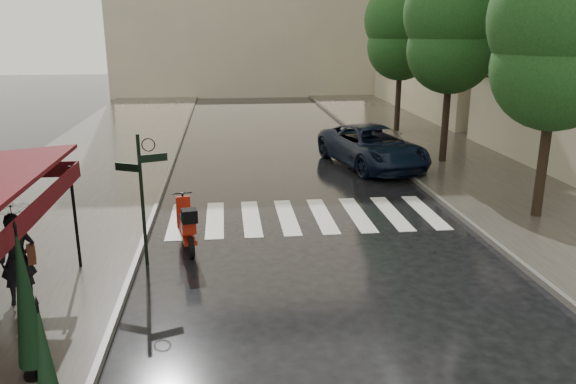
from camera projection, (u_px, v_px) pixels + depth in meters
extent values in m
plane|color=black|center=(192.00, 325.00, 10.49)|extent=(120.00, 120.00, 0.00)
cube|color=#38332D|center=(89.00, 171.00, 21.43)|extent=(6.00, 60.00, 0.12)
cube|color=#38332D|center=(460.00, 161.00, 23.01)|extent=(5.50, 60.00, 0.12)
cube|color=#595651|center=(170.00, 169.00, 21.75)|extent=(0.12, 60.00, 0.16)
cube|color=#595651|center=(393.00, 163.00, 22.70)|extent=(0.12, 60.00, 0.16)
cube|color=silver|center=(178.00, 221.00, 16.13)|extent=(0.50, 3.20, 0.01)
cube|color=silver|center=(215.00, 219.00, 16.24)|extent=(0.50, 3.20, 0.01)
cube|color=silver|center=(251.00, 218.00, 16.36)|extent=(0.50, 3.20, 0.01)
cube|color=silver|center=(287.00, 217.00, 16.47)|extent=(0.50, 3.20, 0.01)
cube|color=silver|center=(322.00, 215.00, 16.58)|extent=(0.50, 3.20, 0.01)
cube|color=silver|center=(357.00, 214.00, 16.69)|extent=(0.50, 3.20, 0.01)
cube|color=silver|center=(391.00, 213.00, 16.81)|extent=(0.50, 3.20, 0.01)
cube|color=silver|center=(425.00, 212.00, 16.92)|extent=(0.50, 3.20, 0.01)
cube|color=#4F0B0B|center=(26.00, 221.00, 9.08)|extent=(0.04, 7.00, 0.35)
cylinder|color=black|center=(75.00, 217.00, 12.46)|extent=(0.07, 0.07, 2.35)
cylinder|color=black|center=(142.00, 201.00, 12.78)|extent=(0.08, 0.08, 3.10)
cube|color=black|center=(153.00, 158.00, 12.53)|extent=(0.62, 0.26, 0.18)
cube|color=black|center=(127.00, 167.00, 12.53)|extent=(0.56, 0.29, 0.18)
cylinder|color=black|center=(545.00, 143.00, 15.65)|extent=(0.28, 0.28, 4.26)
sphere|color=#133613|center=(555.00, 68.00, 15.07)|extent=(3.40, 3.40, 3.40)
sphere|color=#133613|center=(562.00, 18.00, 14.70)|extent=(3.80, 3.80, 3.80)
cylinder|color=black|center=(447.00, 106.00, 22.28)|extent=(0.28, 0.28, 4.48)
sphere|color=#133613|center=(451.00, 50.00, 21.67)|extent=(3.40, 3.40, 3.40)
sphere|color=#133613|center=(454.00, 13.00, 21.28)|extent=(3.80, 3.80, 3.80)
cylinder|color=black|center=(399.00, 89.00, 28.99)|extent=(0.28, 0.28, 4.37)
sphere|color=#133613|center=(401.00, 47.00, 28.39)|extent=(3.40, 3.40, 3.40)
sphere|color=#133613|center=(402.00, 19.00, 28.02)|extent=(3.80, 3.80, 3.80)
imported|color=black|center=(18.00, 259.00, 10.89)|extent=(0.76, 0.61, 1.82)
imported|color=black|center=(10.00, 203.00, 10.57)|extent=(1.36, 1.37, 0.99)
cube|color=#4D2214|center=(31.00, 253.00, 10.96)|extent=(0.24, 0.37, 0.39)
cylinder|color=black|center=(191.00, 247.00, 13.48)|extent=(0.21, 0.55, 0.54)
cylinder|color=black|center=(184.00, 228.00, 14.76)|extent=(0.21, 0.55, 0.54)
cube|color=#9A1B0E|center=(187.00, 234.00, 14.12)|extent=(0.59, 1.49, 0.11)
cube|color=#9A1B0E|center=(188.00, 225.00, 13.77)|extent=(0.45, 0.67, 0.31)
cube|color=#9A1B0E|center=(183.00, 212.00, 14.46)|extent=(0.38, 0.20, 0.84)
cylinder|color=black|center=(182.00, 193.00, 14.43)|extent=(0.51, 0.14, 0.04)
cube|color=black|center=(189.00, 216.00, 13.29)|extent=(0.42, 0.40, 0.31)
imported|color=black|center=(372.00, 146.00, 22.30)|extent=(3.88, 6.18, 1.59)
cylinder|color=black|center=(36.00, 374.00, 8.77)|extent=(0.37, 0.37, 0.05)
cylinder|color=black|center=(26.00, 303.00, 8.42)|extent=(0.04, 0.04, 2.43)
cone|color=black|center=(25.00, 295.00, 8.38)|extent=(0.45, 0.45, 2.31)
cylinder|color=black|center=(46.00, 371.00, 7.20)|extent=(0.03, 0.03, 1.90)
cone|color=black|center=(45.00, 364.00, 7.17)|extent=(0.37, 0.37, 1.81)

